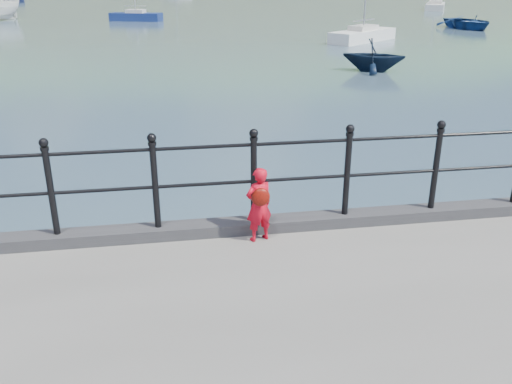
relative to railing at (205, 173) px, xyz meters
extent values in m
plane|color=#2D4251|center=(0.00, 0.15, -1.82)|extent=(600.00, 600.00, 0.00)
cube|color=#28282B|center=(0.00, 0.00, -0.75)|extent=(60.00, 0.30, 0.15)
cylinder|color=black|center=(0.00, 0.00, -0.15)|extent=(18.00, 0.04, 0.04)
cylinder|color=black|center=(0.00, 0.00, 0.32)|extent=(18.00, 0.04, 0.04)
cylinder|color=black|center=(-1.80, 0.00, -0.15)|extent=(0.08, 0.08, 1.05)
sphere|color=black|center=(-1.80, 0.00, 0.47)|extent=(0.11, 0.11, 0.11)
cylinder|color=black|center=(-0.60, 0.00, -0.15)|extent=(0.08, 0.08, 1.05)
sphere|color=black|center=(-0.60, 0.00, 0.47)|extent=(0.11, 0.11, 0.11)
cylinder|color=black|center=(0.60, 0.00, -0.15)|extent=(0.08, 0.08, 1.05)
sphere|color=black|center=(0.60, 0.00, 0.47)|extent=(0.11, 0.11, 0.11)
cylinder|color=black|center=(1.80, 0.00, -0.15)|extent=(0.08, 0.08, 1.05)
sphere|color=black|center=(1.80, 0.00, 0.47)|extent=(0.11, 0.11, 0.11)
cylinder|color=black|center=(3.00, 0.00, -0.15)|extent=(0.08, 0.08, 1.05)
sphere|color=black|center=(3.00, 0.00, 0.47)|extent=(0.11, 0.11, 0.11)
ellipsoid|color=#333A21|center=(20.00, 195.15, -17.22)|extent=(400.00, 100.00, 88.00)
ellipsoid|color=#387026|center=(60.00, 255.15, -29.12)|extent=(600.00, 180.00, 156.00)
imported|color=red|center=(0.62, -0.26, -0.35)|extent=(0.40, 0.33, 0.94)
ellipsoid|color=red|center=(0.62, -0.39, -0.20)|extent=(0.22, 0.11, 0.23)
imported|color=navy|center=(23.00, 34.36, -1.31)|extent=(3.98, 5.25, 1.02)
imported|color=black|center=(8.66, 16.89, -1.12)|extent=(3.46, 3.31, 1.42)
cube|color=navy|center=(-2.73, 45.97, -1.57)|extent=(4.85, 2.99, 0.90)
cube|color=beige|center=(-2.73, 45.97, -1.07)|extent=(1.88, 1.53, 0.50)
cylinder|color=#A5A5A8|center=(-2.73, 45.97, -0.52)|extent=(1.97, 0.78, 0.06)
cube|color=white|center=(12.06, 27.69, -1.57)|extent=(5.34, 4.73, 0.90)
cube|color=beige|center=(12.06, 27.69, -1.07)|extent=(2.21, 2.08, 0.50)
cylinder|color=#A5A5A8|center=(12.06, 27.69, -0.52)|extent=(2.00, 1.63, 0.06)
cube|color=black|center=(-22.26, 79.88, -1.57)|extent=(4.94, 3.68, 0.90)
cube|color=beige|center=(31.45, 56.82, -1.57)|extent=(5.27, 7.43, 0.90)
cube|color=beige|center=(31.45, 56.82, -1.07)|extent=(2.46, 2.94, 0.50)
camera|label=1|loc=(-0.39, -6.17, 2.24)|focal=38.00mm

